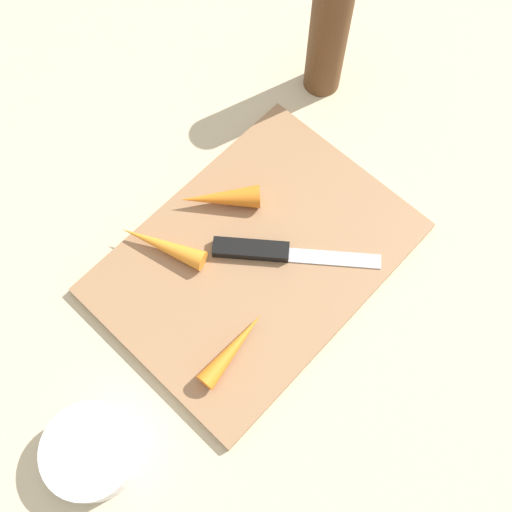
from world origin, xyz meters
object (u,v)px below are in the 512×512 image
carrot_shortest (220,198)px  carrot_medium (233,348)px  pepper_grinder (328,37)px  carrot_longest (162,245)px  small_bowl (92,452)px  cutting_board (256,258)px  knife (261,251)px

carrot_shortest → carrot_medium: bearing=93.1°
carrot_shortest → pepper_grinder: bearing=-127.3°
carrot_longest → small_bowl: (0.21, 0.12, -0.01)m
cutting_board → carrot_longest: 0.11m
carrot_longest → pepper_grinder: pepper_grinder is taller
knife → carrot_medium: size_ratio=1.70×
cutting_board → carrot_shortest: carrot_shortest is taller
carrot_medium → pepper_grinder: 0.40m
knife → pepper_grinder: bearing=76.9°
knife → pepper_grinder: size_ratio=0.96×
cutting_board → pepper_grinder: size_ratio=2.05×
knife → carrot_longest: size_ratio=1.57×
pepper_grinder → carrot_shortest: bearing=8.7°
cutting_board → carrot_medium: (0.10, 0.06, 0.02)m
carrot_longest → small_bowl: 0.24m
knife → small_bowl: (0.29, 0.03, 0.00)m
carrot_longest → carrot_medium: size_ratio=1.09×
knife → cutting_board: bearing=-145.4°
carrot_medium → pepper_grinder: pepper_grinder is taller
carrot_longest → carrot_shortest: carrot_shortest is taller
carrot_shortest → pepper_grinder: pepper_grinder is taller
small_bowl → pepper_grinder: pepper_grinder is taller
carrot_medium → carrot_shortest: size_ratio=1.03×
knife → carrot_shortest: carrot_shortest is taller
carrot_shortest → knife: bearing=124.2°
carrot_longest → small_bowl: size_ratio=1.09×
carrot_medium → carrot_shortest: (-0.12, -0.14, 0.00)m
knife → small_bowl: bearing=-123.3°
carrot_medium → carrot_shortest: 0.19m
cutting_board → pepper_grinder: (-0.25, -0.12, 0.08)m
carrot_medium → small_bowl: small_bowl is taller
cutting_board → carrot_shortest: 0.09m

